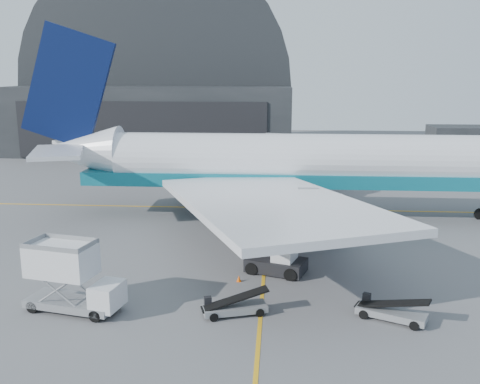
# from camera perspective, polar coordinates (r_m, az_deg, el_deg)

# --- Properties ---
(ground) EXTENTS (200.00, 200.00, 0.00)m
(ground) POSITION_cam_1_polar(r_m,az_deg,el_deg) (39.30, 2.53, -9.14)
(ground) COLOR #565659
(ground) RESTS_ON ground
(taxi_lines) EXTENTS (80.00, 42.12, 0.02)m
(taxi_lines) POSITION_cam_1_polar(r_m,az_deg,el_deg) (51.26, 2.95, -3.84)
(taxi_lines) COLOR gold
(taxi_lines) RESTS_ON ground
(hangar) EXTENTS (50.00, 28.30, 28.00)m
(hangar) POSITION_cam_1_polar(r_m,az_deg,el_deg) (104.08, -8.70, 9.83)
(hangar) COLOR black
(hangar) RESTS_ON ground
(distant_bldg_a) EXTENTS (14.00, 8.00, 4.00)m
(distant_bldg_a) POSITION_cam_1_polar(r_m,az_deg,el_deg) (115.54, 22.91, 4.50)
(distant_bldg_a) COLOR black
(distant_bldg_a) RESTS_ON ground
(airliner) EXTENTS (56.02, 54.33, 19.66)m
(airliner) POSITION_cam_1_polar(r_m,az_deg,el_deg) (54.60, 5.62, 3.07)
(airliner) COLOR white
(airliner) RESTS_ON ground
(catering_truck) EXTENTS (6.48, 3.51, 4.22)m
(catering_truck) POSITION_cam_1_polar(r_m,az_deg,el_deg) (35.13, -17.66, -8.74)
(catering_truck) COLOR gray
(catering_truck) RESTS_ON ground
(pushback_tug) EXTENTS (4.83, 3.68, 1.99)m
(pushback_tug) POSITION_cam_1_polar(r_m,az_deg,el_deg) (40.09, 4.04, -7.56)
(pushback_tug) COLOR black
(pushback_tug) RESTS_ON ground
(belt_loader_a) EXTENTS (4.25, 2.41, 1.59)m
(belt_loader_a) POSITION_cam_1_polar(r_m,az_deg,el_deg) (33.59, -0.64, -12.18)
(belt_loader_a) COLOR gray
(belt_loader_a) RESTS_ON ground
(belt_loader_b) EXTENTS (4.35, 3.00, 1.67)m
(belt_loader_b) POSITION_cam_1_polar(r_m,az_deg,el_deg) (34.19, 15.77, -12.18)
(belt_loader_b) COLOR gray
(belt_loader_b) RESTS_ON ground
(traffic_cone) EXTENTS (0.32, 0.32, 0.46)m
(traffic_cone) POSITION_cam_1_polar(r_m,az_deg,el_deg) (38.55, -0.12, -9.23)
(traffic_cone) COLOR #F55A07
(traffic_cone) RESTS_ON ground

